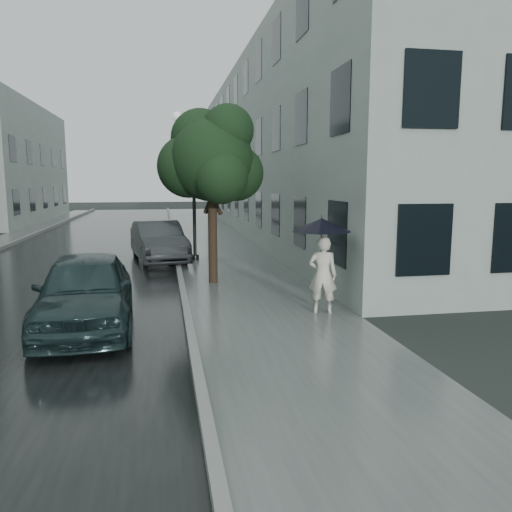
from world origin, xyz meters
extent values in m
plane|color=black|center=(0.00, 0.00, 0.00)|extent=(120.00, 120.00, 0.00)
cube|color=slate|center=(0.25, 12.00, 0.00)|extent=(3.50, 60.00, 0.01)
cube|color=slate|center=(-1.57, 12.00, 0.07)|extent=(0.15, 60.00, 0.15)
cube|color=black|center=(-5.08, 12.00, 0.00)|extent=(6.85, 60.00, 0.00)
cube|color=#909D96|center=(5.50, 19.50, 4.50)|extent=(7.00, 36.00, 9.00)
cube|color=black|center=(2.02, 19.50, 4.50)|extent=(0.08, 32.40, 7.20)
cube|color=black|center=(-10.32, 30.00, 4.00)|extent=(0.08, 16.20, 6.40)
imported|color=beige|center=(1.29, 2.00, 0.83)|extent=(0.70, 0.57, 1.65)
cylinder|color=black|center=(1.26, 2.04, 1.38)|extent=(0.02, 0.02, 0.75)
cone|color=black|center=(1.26, 2.04, 1.90)|extent=(1.52, 1.52, 0.28)
cylinder|color=black|center=(1.26, 2.04, 2.06)|extent=(0.02, 0.02, 0.08)
cylinder|color=black|center=(1.26, 2.04, 0.98)|extent=(0.03, 0.03, 0.06)
cylinder|color=#332619|center=(-0.68, 5.69, 1.25)|extent=(0.25, 0.25, 2.50)
sphere|color=#193417|center=(-0.68, 5.69, 3.37)|extent=(2.24, 2.24, 2.24)
sphere|color=#193417|center=(0.01, 5.95, 3.02)|extent=(1.54, 1.54, 1.54)
sphere|color=#193417|center=(-1.28, 6.04, 3.20)|extent=(1.72, 1.72, 1.72)
sphere|color=#193417|center=(-0.51, 5.09, 2.93)|extent=(1.45, 1.45, 1.45)
sphere|color=#193417|center=(-0.94, 6.21, 3.97)|extent=(1.63, 1.63, 1.63)
sphere|color=#193417|center=(-0.25, 5.52, 4.14)|extent=(1.39, 1.39, 1.39)
cylinder|color=black|center=(-0.93, 9.73, 2.50)|extent=(0.12, 0.12, 5.00)
cylinder|color=black|center=(-0.93, 9.73, 0.10)|extent=(0.28, 0.28, 0.20)
cylinder|color=black|center=(-1.17, 9.65, 5.00)|extent=(0.50, 0.23, 0.08)
sphere|color=silver|center=(-1.45, 9.56, 4.95)|extent=(0.32, 0.32, 0.32)
imported|color=#1A2C2D|center=(-3.50, 1.78, 0.73)|extent=(1.95, 4.35, 1.45)
imported|color=#272B2D|center=(-2.20, 9.73, 0.71)|extent=(2.19, 4.45, 1.40)
camera|label=1|loc=(-1.99, -7.96, 2.82)|focal=35.00mm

